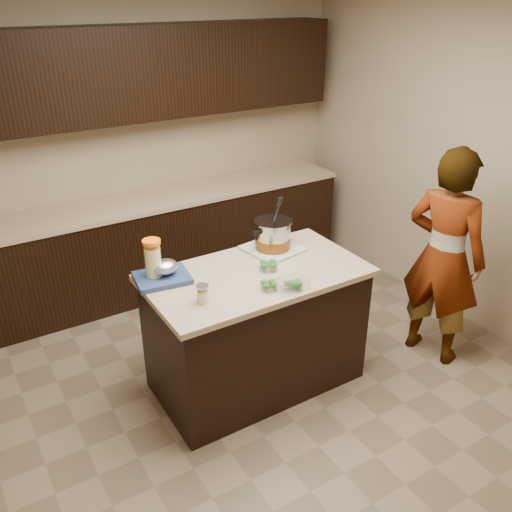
% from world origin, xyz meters
% --- Properties ---
extents(ground_plane, '(4.00, 4.00, 0.00)m').
position_xyz_m(ground_plane, '(0.00, 0.00, 0.00)').
color(ground_plane, brown).
rests_on(ground_plane, ground).
extents(room_shell, '(4.04, 4.04, 2.72)m').
position_xyz_m(room_shell, '(0.00, 0.00, 1.71)').
color(room_shell, tan).
rests_on(room_shell, ground).
extents(back_cabinets, '(3.60, 0.63, 2.33)m').
position_xyz_m(back_cabinets, '(0.00, 1.74, 0.94)').
color(back_cabinets, black).
rests_on(back_cabinets, ground).
extents(island, '(1.46, 0.81, 0.90)m').
position_xyz_m(island, '(0.00, 0.00, 0.45)').
color(island, black).
rests_on(island, ground).
extents(dish_towel, '(0.41, 0.41, 0.02)m').
position_xyz_m(dish_towel, '(0.28, 0.23, 0.91)').
color(dish_towel, '#648B5E').
rests_on(dish_towel, island).
extents(stock_pot, '(0.37, 0.31, 0.38)m').
position_xyz_m(stock_pot, '(0.28, 0.22, 1.01)').
color(stock_pot, '#B7B7BC').
rests_on(stock_pot, dish_towel).
extents(lemonade_pitcher, '(0.12, 0.12, 0.28)m').
position_xyz_m(lemonade_pitcher, '(-0.61, 0.25, 1.03)').
color(lemonade_pitcher, '#E2DA8A').
rests_on(lemonade_pitcher, island).
extents(mason_jar, '(0.08, 0.08, 0.13)m').
position_xyz_m(mason_jar, '(-0.47, -0.16, 0.96)').
color(mason_jar, '#E2DA8A').
rests_on(mason_jar, island).
extents(broccoli_tub_left, '(0.13, 0.13, 0.06)m').
position_xyz_m(broccoli_tub_left, '(0.09, -0.01, 0.93)').
color(broccoli_tub_left, silver).
rests_on(broccoli_tub_left, island).
extents(broccoli_tub_right, '(0.14, 0.14, 0.05)m').
position_xyz_m(broccoli_tub_right, '(-0.05, -0.23, 0.92)').
color(broccoli_tub_right, silver).
rests_on(broccoli_tub_right, island).
extents(broccoli_tub_rect, '(0.19, 0.15, 0.07)m').
position_xyz_m(broccoli_tub_rect, '(0.07, -0.30, 0.93)').
color(broccoli_tub_rect, silver).
rests_on(broccoli_tub_rect, island).
extents(blue_tray, '(0.37, 0.32, 0.13)m').
position_xyz_m(blue_tray, '(-0.56, 0.22, 0.94)').
color(blue_tray, navy).
rests_on(blue_tray, island).
extents(person, '(0.54, 0.69, 1.65)m').
position_xyz_m(person, '(1.36, -0.41, 0.83)').
color(person, gray).
rests_on(person, ground).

